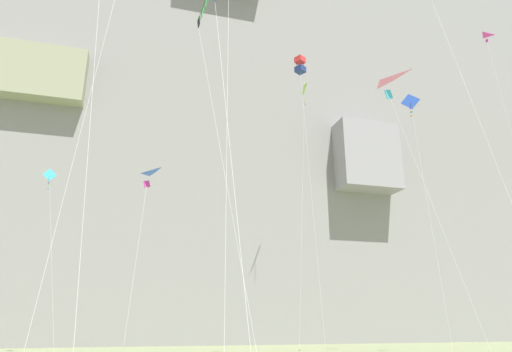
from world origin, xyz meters
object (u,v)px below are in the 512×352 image
(kite_delta_low_center, at_px, (489,61))
(kite_box_near_cliff, at_px, (300,66))
(kite_diamond_high_left, at_px, (304,95))
(kite_diamond_far_left, at_px, (411,108))
(kite_delta_front_field, at_px, (218,5))
(kite_diamond_high_center, at_px, (50,186))
(kite_banner_mid_left, at_px, (208,9))
(kite_delta_low_right, at_px, (382,93))
(kite_delta_low_left, at_px, (140,185))

(kite_delta_low_center, relative_size, kite_box_near_cliff, 1.11)
(kite_diamond_high_left, height_order, kite_diamond_far_left, kite_diamond_high_left)
(kite_delta_low_center, xyz_separation_m, kite_delta_front_field, (-26.40, -11.15, -8.54))
(kite_diamond_high_center, bearing_deg, kite_diamond_far_left, -16.03)
(kite_banner_mid_left, xyz_separation_m, kite_diamond_far_left, (21.80, 11.82, 2.34))
(kite_diamond_high_left, distance_m, kite_delta_low_right, 30.67)
(kite_delta_low_right, relative_size, kite_delta_low_left, 1.40)
(kite_delta_low_center, xyz_separation_m, kite_diamond_high_left, (-10.40, 17.75, 4.34))
(kite_banner_mid_left, bearing_deg, kite_delta_low_right, -15.28)
(kite_box_near_cliff, bearing_deg, kite_diamond_high_left, 66.52)
(kite_diamond_high_center, height_order, kite_box_near_cliff, kite_box_near_cliff)
(kite_delta_low_right, bearing_deg, kite_delta_front_field, -164.85)
(kite_diamond_high_center, xyz_separation_m, kite_delta_front_field, (10.43, -26.35, 1.67))
(kite_diamond_high_center, distance_m, kite_delta_front_field, 28.38)
(kite_delta_low_right, bearing_deg, kite_diamond_far_left, 49.11)
(kite_banner_mid_left, xyz_separation_m, kite_delta_low_left, (-2.98, 4.21, -9.66))
(kite_diamond_high_left, bearing_deg, kite_delta_low_center, -59.64)
(kite_delta_low_center, xyz_separation_m, kite_box_near_cliff, (-16.62, 3.44, -1.26))
(kite_diamond_high_left, height_order, kite_delta_low_right, kite_diamond_high_left)
(kite_delta_front_field, bearing_deg, kite_diamond_high_left, 61.03)
(kite_delta_low_center, bearing_deg, kite_banner_mid_left, -167.09)
(kite_diamond_high_left, bearing_deg, kite_diamond_far_left, -62.79)
(kite_delta_front_field, height_order, kite_diamond_high_left, kite_diamond_high_left)
(kite_box_near_cliff, distance_m, kite_delta_front_field, 19.01)
(kite_delta_low_center, distance_m, kite_banner_mid_left, 27.16)
(kite_diamond_high_left, relative_size, kite_banner_mid_left, 1.48)
(kite_box_near_cliff, relative_size, kite_delta_low_right, 1.62)
(kite_delta_front_field, distance_m, kite_diamond_far_left, 28.57)
(kite_banner_mid_left, height_order, kite_diamond_far_left, kite_diamond_far_left)
(kite_delta_low_center, distance_m, kite_diamond_high_center, 41.13)
(kite_delta_low_center, height_order, kite_diamond_high_left, kite_diamond_high_left)
(kite_diamond_high_center, xyz_separation_m, kite_delta_low_left, (7.78, -16.96, -4.19))
(kite_delta_low_center, relative_size, kite_delta_low_right, 1.80)
(kite_diamond_high_left, bearing_deg, kite_banner_mid_left, -123.45)
(kite_diamond_high_center, relative_size, kite_delta_front_field, 0.98)
(kite_box_near_cliff, xyz_separation_m, kite_diamond_far_left, (12.34, 2.41, -1.14))
(kite_delta_front_field, bearing_deg, kite_delta_low_right, 15.15)
(kite_delta_low_center, height_order, kite_delta_front_field, kite_delta_low_center)
(kite_box_near_cliff, height_order, kite_banner_mid_left, kite_box_near_cliff)
(kite_banner_mid_left, bearing_deg, kite_diamond_far_left, 28.47)
(kite_diamond_high_center, relative_size, kite_diamond_high_left, 0.53)
(kite_diamond_high_left, relative_size, kite_diamond_far_left, 1.29)
(kite_delta_low_center, distance_m, kite_diamond_high_left, 21.03)
(kite_diamond_high_center, height_order, kite_banner_mid_left, kite_banner_mid_left)
(kite_diamond_high_center, height_order, kite_delta_front_field, kite_delta_front_field)
(kite_banner_mid_left, bearing_deg, kite_diamond_high_center, 116.94)
(kite_diamond_high_center, bearing_deg, kite_delta_low_center, -22.42)
(kite_box_near_cliff, height_order, kite_delta_low_right, kite_box_near_cliff)
(kite_delta_low_center, relative_size, kite_delta_front_field, 1.62)
(kite_diamond_high_center, xyz_separation_m, kite_diamond_far_left, (32.55, -9.35, 7.82))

